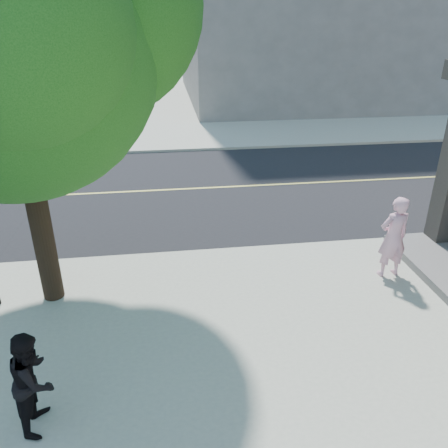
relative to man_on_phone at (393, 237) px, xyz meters
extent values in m
plane|color=black|center=(-7.76, 1.68, -1.03)|extent=(140.00, 140.00, 0.00)
cube|color=black|center=(-7.76, 6.18, -1.03)|extent=(140.00, 9.00, 0.01)
cube|color=#A6A794|center=(5.74, 23.18, -0.97)|extent=(29.00, 25.00, 0.12)
imported|color=#DC9EB5|center=(0.00, 0.00, 0.00)|extent=(0.71, 0.51, 1.82)
imported|color=black|center=(-6.60, -3.02, -0.16)|extent=(0.59, 0.75, 1.51)
cylinder|color=black|center=(-7.07, 0.14, 1.08)|extent=(0.40, 0.40, 3.99)
sphere|color=#27661B|center=(-7.07, 0.14, 3.74)|extent=(4.87, 4.87, 4.87)
sphere|color=#27661B|center=(-5.74, 0.80, 4.40)|extent=(3.76, 3.76, 3.76)
sphere|color=#27661B|center=(-6.63, -1.08, 4.07)|extent=(3.32, 3.32, 3.32)
camera|label=1|loc=(-4.69, -7.80, 4.25)|focal=35.69mm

